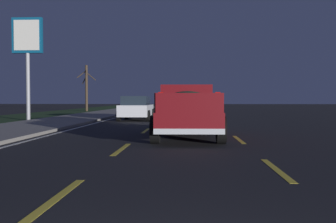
% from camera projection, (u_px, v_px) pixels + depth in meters
% --- Properties ---
extents(ground, '(144.00, 144.00, 0.00)m').
position_uv_depth(ground, '(187.00, 117.00, 28.59)').
color(ground, black).
extents(sidewalk_shoulder, '(108.00, 4.00, 0.12)m').
position_uv_depth(sidewalk_shoulder, '(91.00, 116.00, 28.98)').
color(sidewalk_shoulder, gray).
rests_on(sidewalk_shoulder, ground).
extents(grass_verge, '(108.00, 6.00, 0.01)m').
position_uv_depth(grass_verge, '(28.00, 116.00, 29.25)').
color(grass_verge, '#1E3819').
rests_on(grass_verge, ground).
extents(lane_markings, '(108.53, 7.04, 0.01)m').
position_uv_depth(lane_markings, '(152.00, 115.00, 32.21)').
color(lane_markings, yellow).
rests_on(lane_markings, ground).
extents(pickup_truck, '(5.48, 2.39, 1.87)m').
position_uv_depth(pickup_truck, '(186.00, 110.00, 13.18)').
color(pickup_truck, maroon).
rests_on(pickup_truck, ground).
extents(sedan_black, '(4.44, 2.08, 1.54)m').
position_uv_depth(sedan_black, '(185.00, 105.00, 38.07)').
color(sedan_black, black).
rests_on(sedan_black, ground).
extents(sedan_white, '(4.41, 2.04, 1.54)m').
position_uv_depth(sedan_white, '(136.00, 108.00, 24.11)').
color(sedan_white, silver).
rests_on(sedan_white, ground).
extents(gas_price_sign, '(0.27, 1.90, 6.41)m').
position_uv_depth(gas_price_sign, '(27.00, 44.00, 23.29)').
color(gas_price_sign, '#99999E').
rests_on(gas_price_sign, ground).
extents(bare_tree_far, '(1.46, 2.16, 5.13)m').
position_uv_depth(bare_tree_far, '(86.00, 87.00, 41.86)').
color(bare_tree_far, '#423323').
rests_on(bare_tree_far, ground).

